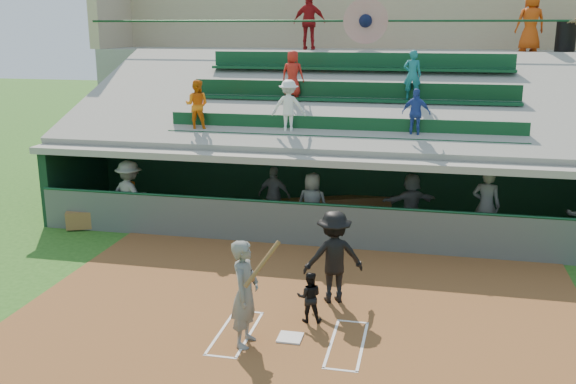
% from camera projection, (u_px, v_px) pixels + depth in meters
% --- Properties ---
extents(ground, '(100.00, 100.00, 0.00)m').
position_uv_depth(ground, '(290.00, 339.00, 11.52)').
color(ground, '#265718').
rests_on(ground, ground).
extents(dirt_slab, '(11.00, 9.00, 0.02)m').
position_uv_depth(dirt_slab, '(296.00, 326.00, 11.99)').
color(dirt_slab, brown).
rests_on(dirt_slab, ground).
extents(home_plate, '(0.43, 0.43, 0.03)m').
position_uv_depth(home_plate, '(290.00, 338.00, 11.51)').
color(home_plate, silver).
rests_on(home_plate, dirt_slab).
extents(batters_box_chalk, '(2.65, 1.85, 0.01)m').
position_uv_depth(batters_box_chalk, '(290.00, 338.00, 11.51)').
color(batters_box_chalk, white).
rests_on(batters_box_chalk, dirt_slab).
extents(dugout_floor, '(16.00, 3.50, 0.04)m').
position_uv_depth(dugout_floor, '(341.00, 226.00, 17.89)').
color(dugout_floor, gray).
rests_on(dugout_floor, ground).
extents(concourse_slab, '(20.00, 3.00, 4.60)m').
position_uv_depth(concourse_slab, '(367.00, 113.00, 23.69)').
color(concourse_slab, gray).
rests_on(concourse_slab, ground).
extents(grandstand, '(20.40, 10.40, 7.80)m').
position_uv_depth(grandstand, '(358.00, 126.00, 20.88)').
color(grandstand, '#535954').
rests_on(grandstand, ground).
extents(batter_at_plate, '(0.88, 0.78, 1.95)m').
position_uv_depth(batter_at_plate, '(245.00, 293.00, 11.08)').
color(batter_at_plate, '#595C57').
rests_on(batter_at_plate, dirt_slab).
extents(catcher, '(0.54, 0.45, 0.99)m').
position_uv_depth(catcher, '(309.00, 297.00, 12.06)').
color(catcher, black).
rests_on(catcher, dirt_slab).
extents(home_umpire, '(1.39, 1.09, 1.89)m').
position_uv_depth(home_umpire, '(334.00, 257.00, 12.86)').
color(home_umpire, black).
rests_on(home_umpire, dirt_slab).
extents(dugout_bench, '(14.83, 6.71, 0.48)m').
position_uv_depth(dugout_bench, '(346.00, 205.00, 19.07)').
color(dugout_bench, olive).
rests_on(dugout_bench, dugout_floor).
extents(white_table, '(1.00, 0.88, 0.72)m').
position_uv_depth(white_table, '(132.00, 208.00, 18.35)').
color(white_table, silver).
rests_on(white_table, dugout_floor).
extents(water_cooler, '(0.39, 0.39, 0.39)m').
position_uv_depth(water_cooler, '(128.00, 189.00, 18.17)').
color(water_cooler, '#DA5E0C').
rests_on(water_cooler, white_table).
extents(dugout_player_a, '(1.40, 1.10, 1.91)m').
position_uv_depth(dugout_player_a, '(130.00, 195.00, 17.38)').
color(dugout_player_a, '#595C57').
rests_on(dugout_player_a, dugout_floor).
extents(dugout_player_b, '(1.02, 0.58, 1.64)m').
position_uv_depth(dugout_player_b, '(274.00, 195.00, 17.88)').
color(dugout_player_b, '#5E615C').
rests_on(dugout_player_b, dugout_floor).
extents(dugout_player_c, '(0.87, 0.61, 1.70)m').
position_uv_depth(dugout_player_c, '(312.00, 205.00, 16.86)').
color(dugout_player_c, '#5A5D58').
rests_on(dugout_player_c, dugout_floor).
extents(dugout_player_d, '(1.56, 1.05, 1.62)m').
position_uv_depth(dugout_player_d, '(411.00, 203.00, 17.19)').
color(dugout_player_d, '#61635E').
rests_on(dugout_player_d, dugout_floor).
extents(dugout_player_e, '(0.77, 0.58, 1.93)m').
position_uv_depth(dugout_player_e, '(486.00, 206.00, 16.32)').
color(dugout_player_e, '#5C5F59').
rests_on(dugout_player_e, dugout_floor).
extents(trash_bin, '(0.65, 0.65, 0.97)m').
position_uv_depth(trash_bin, '(566.00, 37.00, 21.30)').
color(trash_bin, black).
rests_on(trash_bin, concourse_slab).
extents(concourse_staff_a, '(1.17, 0.55, 1.95)m').
position_uv_depth(concourse_staff_a, '(309.00, 22.00, 22.93)').
color(concourse_staff_a, '#A71315').
rests_on(concourse_staff_a, concourse_slab).
extents(concourse_staff_b, '(1.05, 0.79, 1.93)m').
position_uv_depth(concourse_staff_b, '(531.00, 22.00, 21.36)').
color(concourse_staff_b, '#C8420B').
rests_on(concourse_staff_b, concourse_slab).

